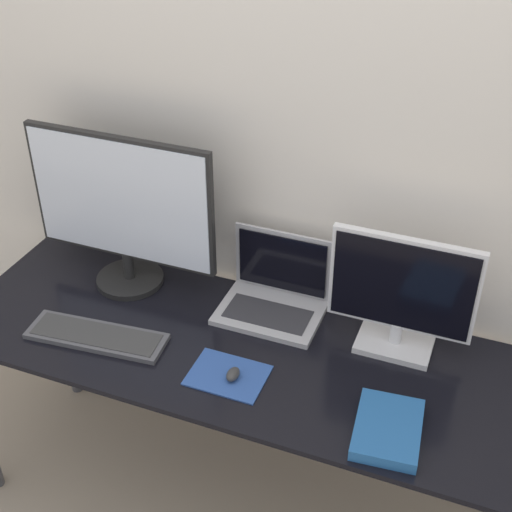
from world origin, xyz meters
TOP-DOWN VIEW (x-y plane):
  - wall_back at (0.00, 0.69)m, footprint 7.00×0.05m
  - desk at (0.00, 0.31)m, footprint 1.84×0.63m
  - monitor_left at (-0.48, 0.49)m, footprint 0.64×0.23m
  - monitor_right at (0.43, 0.49)m, footprint 0.43×0.16m
  - laptop at (0.03, 0.54)m, footprint 0.33×0.24m
  - keyboard at (-0.43, 0.19)m, footprint 0.44×0.17m
  - mousepad at (0.01, 0.19)m, footprint 0.22×0.17m
  - mouse at (0.03, 0.18)m, footprint 0.04×0.06m
  - book at (0.49, 0.14)m, footprint 0.19×0.25m

SIDE VIEW (x-z plane):
  - desk at x=0.00m, z-range 0.27..0.99m
  - mousepad at x=0.01m, z-range 0.72..0.73m
  - keyboard at x=-0.43m, z-range 0.72..0.74m
  - book at x=0.49m, z-range 0.72..0.76m
  - mouse at x=0.03m, z-range 0.73..0.75m
  - laptop at x=0.03m, z-range 0.66..0.90m
  - monitor_right at x=0.43m, z-range 0.72..1.11m
  - monitor_left at x=-0.48m, z-range 0.74..1.27m
  - wall_back at x=0.00m, z-range 0.00..2.50m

